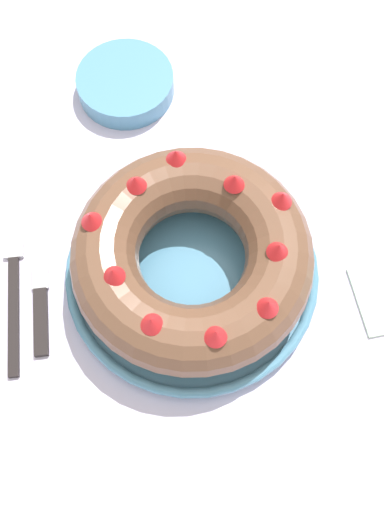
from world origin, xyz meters
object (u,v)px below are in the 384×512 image
object	(u,v)px
fork	(14,280)
side_bowl	(126,84)
bundt_cake	(192,256)
cake_knife	(41,292)
serving_dish	(192,272)

from	to	relation	value
fork	side_bowl	bearing A→B (deg)	56.43
bundt_cake	cake_knife	distance (m)	0.19
bundt_cake	fork	bearing A→B (deg)	175.24
bundt_cake	cake_knife	bearing A→B (deg)	-179.68
serving_dish	cake_knife	size ratio (longest dim) A/B	1.66
serving_dish	fork	size ratio (longest dim) A/B	1.48
bundt_cake	side_bowl	distance (m)	0.30
serving_dish	bundt_cake	distance (m)	0.05
bundt_cake	cake_knife	xyz separation A→B (m)	(-0.18, -0.00, -0.06)
cake_knife	side_bowl	distance (m)	0.32
serving_dish	bundt_cake	bearing A→B (deg)	-5.69
cake_knife	side_bowl	bearing A→B (deg)	61.10
serving_dish	fork	xyz separation A→B (m)	(-0.22, 0.02, -0.01)
serving_dish	fork	distance (m)	0.22
bundt_cake	side_bowl	world-z (taller)	bundt_cake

